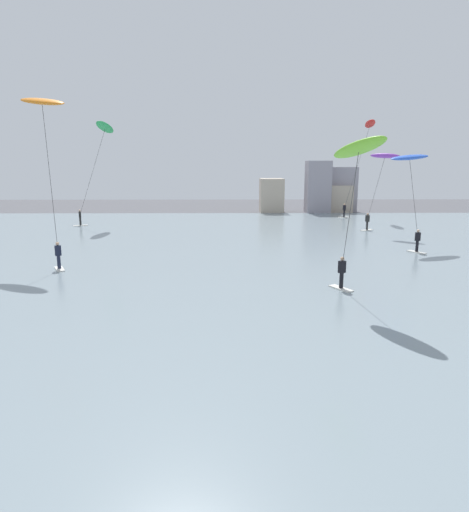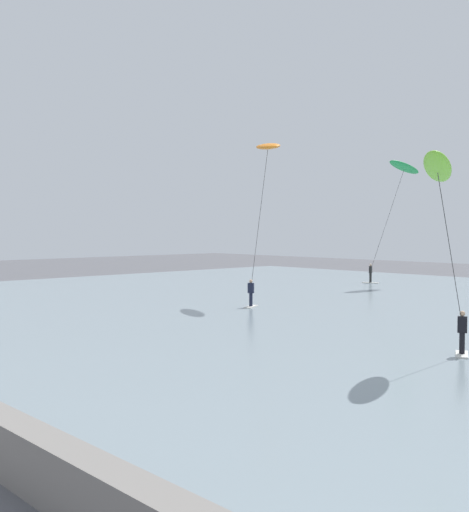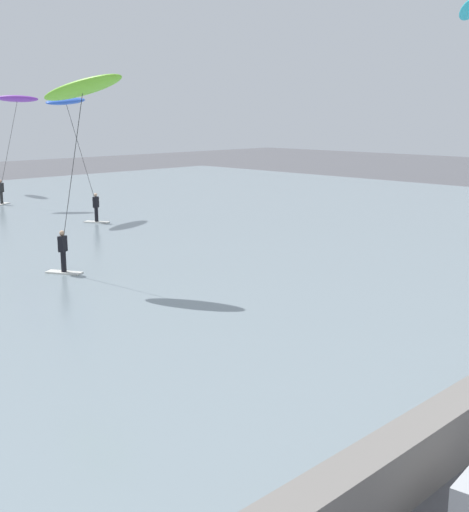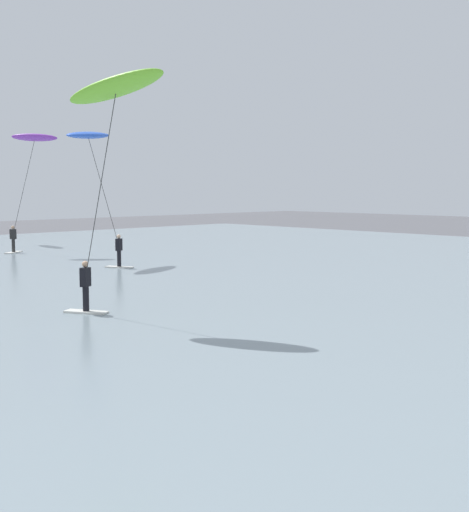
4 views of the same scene
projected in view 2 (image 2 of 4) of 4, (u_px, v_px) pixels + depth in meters
name	position (u px, v px, depth m)	size (l,w,h in m)	color
kitesurfer_lime	(440.00, 186.00, 22.32)	(2.29, 4.16, 7.47)	silver
kitesurfer_orange	(267.00, 156.00, 40.49)	(3.90, 5.05, 10.40)	silver
kitesurfer_green	(402.00, 176.00, 52.94)	(4.41, 3.63, 10.40)	silver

